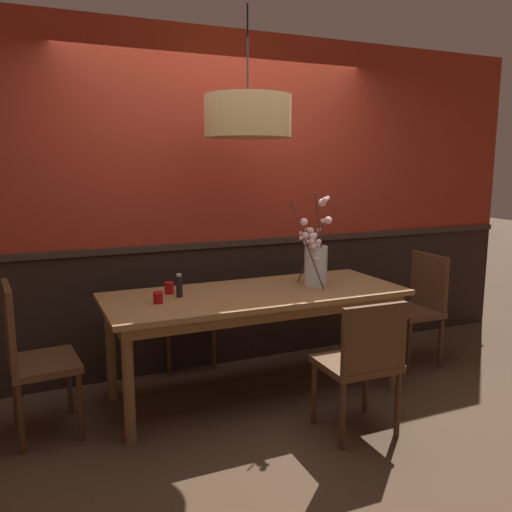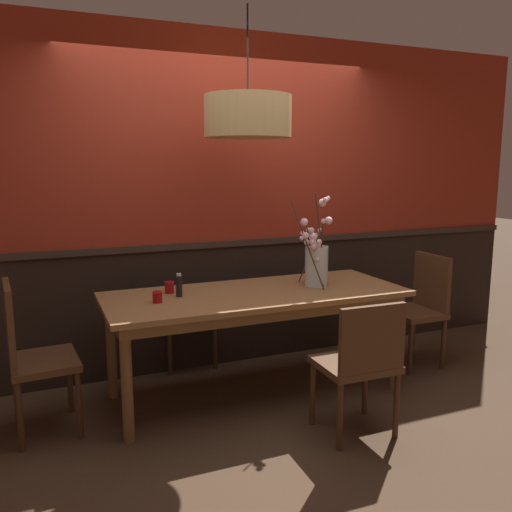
{
  "view_description": "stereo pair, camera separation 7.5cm",
  "coord_description": "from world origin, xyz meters",
  "px_view_note": "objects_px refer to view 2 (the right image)",
  "views": [
    {
      "loc": [
        -1.5,
        -3.37,
        1.67
      ],
      "look_at": [
        0.0,
        0.0,
        1.03
      ],
      "focal_mm": 37.17,
      "sensor_mm": 36.0,
      "label": 1
    },
    {
      "loc": [
        -1.43,
        -3.4,
        1.67
      ],
      "look_at": [
        0.0,
        0.0,
        1.03
      ],
      "focal_mm": 37.17,
      "sensor_mm": 36.0,
      "label": 2
    }
  ],
  "objects_px": {
    "chair_head_west_end": "(30,351)",
    "chair_far_side_left": "(185,303)",
    "chair_head_east_end": "(421,303)",
    "candle_holder_nearer_edge": "(169,287)",
    "dining_table": "(256,303)",
    "vase_with_blossoms": "(316,262)",
    "pendant_lamp": "(248,117)",
    "candle_holder_nearer_center": "(157,297)",
    "condiment_bottle": "(179,286)",
    "chair_near_side_right": "(361,360)"
  },
  "relations": [
    {
      "from": "condiment_bottle",
      "to": "pendant_lamp",
      "type": "relative_size",
      "value": 0.19
    },
    {
      "from": "dining_table",
      "to": "vase_with_blossoms",
      "type": "height_order",
      "value": "vase_with_blossoms"
    },
    {
      "from": "chair_near_side_right",
      "to": "pendant_lamp",
      "type": "distance_m",
      "value": 1.76
    },
    {
      "from": "chair_near_side_right",
      "to": "chair_head_east_end",
      "type": "xyz_separation_m",
      "value": [
        1.16,
        0.85,
        0.03
      ]
    },
    {
      "from": "pendant_lamp",
      "to": "candle_holder_nearer_edge",
      "type": "bearing_deg",
      "value": 162.38
    },
    {
      "from": "vase_with_blossoms",
      "to": "condiment_bottle",
      "type": "xyz_separation_m",
      "value": [
        -1.03,
        0.08,
        -0.1
      ]
    },
    {
      "from": "candle_holder_nearer_edge",
      "to": "pendant_lamp",
      "type": "bearing_deg",
      "value": -17.62
    },
    {
      "from": "candle_holder_nearer_center",
      "to": "condiment_bottle",
      "type": "height_order",
      "value": "condiment_bottle"
    },
    {
      "from": "chair_head_east_end",
      "to": "dining_table",
      "type": "bearing_deg",
      "value": -179.12
    },
    {
      "from": "chair_far_side_left",
      "to": "candle_holder_nearer_center",
      "type": "distance_m",
      "value": 0.99
    },
    {
      "from": "chair_near_side_right",
      "to": "condiment_bottle",
      "type": "distance_m",
      "value": 1.31
    },
    {
      "from": "chair_far_side_left",
      "to": "chair_head_west_end",
      "type": "bearing_deg",
      "value": -145.72
    },
    {
      "from": "candle_holder_nearer_center",
      "to": "candle_holder_nearer_edge",
      "type": "height_order",
      "value": "candle_holder_nearer_edge"
    },
    {
      "from": "dining_table",
      "to": "pendant_lamp",
      "type": "height_order",
      "value": "pendant_lamp"
    },
    {
      "from": "chair_head_east_end",
      "to": "candle_holder_nearer_edge",
      "type": "relative_size",
      "value": 11.1
    },
    {
      "from": "chair_near_side_right",
      "to": "vase_with_blossoms",
      "type": "distance_m",
      "value": 0.95
    },
    {
      "from": "chair_far_side_left",
      "to": "vase_with_blossoms",
      "type": "bearing_deg",
      "value": -46.32
    },
    {
      "from": "chair_head_west_end",
      "to": "candle_holder_nearer_center",
      "type": "relative_size",
      "value": 13.04
    },
    {
      "from": "vase_with_blossoms",
      "to": "candle_holder_nearer_center",
      "type": "relative_size",
      "value": 9.43
    },
    {
      "from": "chair_head_west_end",
      "to": "chair_far_side_left",
      "type": "xyz_separation_m",
      "value": [
        1.21,
        0.82,
        -0.03
      ]
    },
    {
      "from": "vase_with_blossoms",
      "to": "pendant_lamp",
      "type": "distance_m",
      "value": 1.16
    },
    {
      "from": "chair_far_side_left",
      "to": "condiment_bottle",
      "type": "distance_m",
      "value": 0.85
    },
    {
      "from": "dining_table",
      "to": "chair_far_side_left",
      "type": "bearing_deg",
      "value": 110.36
    },
    {
      "from": "vase_with_blossoms",
      "to": "candle_holder_nearer_edge",
      "type": "height_order",
      "value": "vase_with_blossoms"
    },
    {
      "from": "dining_table",
      "to": "candle_holder_nearer_center",
      "type": "distance_m",
      "value": 0.73
    },
    {
      "from": "chair_far_side_left",
      "to": "pendant_lamp",
      "type": "relative_size",
      "value": 1.05
    },
    {
      "from": "chair_near_side_right",
      "to": "condiment_bottle",
      "type": "relative_size",
      "value": 5.33
    },
    {
      "from": "pendant_lamp",
      "to": "condiment_bottle",
      "type": "bearing_deg",
      "value": 174.58
    },
    {
      "from": "candle_holder_nearer_center",
      "to": "dining_table",
      "type": "bearing_deg",
      "value": 2.19
    },
    {
      "from": "chair_near_side_right",
      "to": "chair_far_side_left",
      "type": "distance_m",
      "value": 1.77
    },
    {
      "from": "dining_table",
      "to": "vase_with_blossoms",
      "type": "relative_size",
      "value": 3.06
    },
    {
      "from": "chair_head_west_end",
      "to": "vase_with_blossoms",
      "type": "relative_size",
      "value": 1.38
    },
    {
      "from": "dining_table",
      "to": "candle_holder_nearer_edge",
      "type": "height_order",
      "value": "candle_holder_nearer_edge"
    },
    {
      "from": "pendant_lamp",
      "to": "dining_table",
      "type": "bearing_deg",
      "value": -31.88
    },
    {
      "from": "chair_near_side_right",
      "to": "chair_far_side_left",
      "type": "bearing_deg",
      "value": 111.63
    },
    {
      "from": "dining_table",
      "to": "condiment_bottle",
      "type": "distance_m",
      "value": 0.57
    },
    {
      "from": "chair_far_side_left",
      "to": "condiment_bottle",
      "type": "relative_size",
      "value": 5.56
    },
    {
      "from": "dining_table",
      "to": "chair_head_east_end",
      "type": "distance_m",
      "value": 1.52
    },
    {
      "from": "chair_near_side_right",
      "to": "chair_head_east_end",
      "type": "relative_size",
      "value": 0.93
    },
    {
      "from": "chair_head_west_end",
      "to": "vase_with_blossoms",
      "type": "xyz_separation_m",
      "value": [
        1.99,
        -0.0,
        0.41
      ]
    },
    {
      "from": "candle_holder_nearer_center",
      "to": "candle_holder_nearer_edge",
      "type": "relative_size",
      "value": 0.89
    },
    {
      "from": "chair_head_west_end",
      "to": "candle_holder_nearer_edge",
      "type": "bearing_deg",
      "value": 12.34
    },
    {
      "from": "chair_far_side_left",
      "to": "pendant_lamp",
      "type": "xyz_separation_m",
      "value": [
        0.26,
        -0.79,
        1.47
      ]
    },
    {
      "from": "vase_with_blossoms",
      "to": "candle_holder_nearer_center",
      "type": "bearing_deg",
      "value": -178.94
    },
    {
      "from": "chair_head_west_end",
      "to": "candle_holder_nearer_edge",
      "type": "xyz_separation_m",
      "value": [
        0.93,
        0.2,
        0.27
      ]
    },
    {
      "from": "chair_head_east_end",
      "to": "candle_holder_nearer_edge",
      "type": "height_order",
      "value": "chair_head_east_end"
    },
    {
      "from": "pendant_lamp",
      "to": "chair_near_side_right",
      "type": "bearing_deg",
      "value": -65.14
    },
    {
      "from": "chair_head_west_end",
      "to": "chair_far_side_left",
      "type": "height_order",
      "value": "chair_head_west_end"
    },
    {
      "from": "chair_far_side_left",
      "to": "candle_holder_nearer_edge",
      "type": "height_order",
      "value": "chair_far_side_left"
    },
    {
      "from": "chair_far_side_left",
      "to": "candle_holder_nearer_edge",
      "type": "relative_size",
      "value": 10.79
    }
  ]
}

